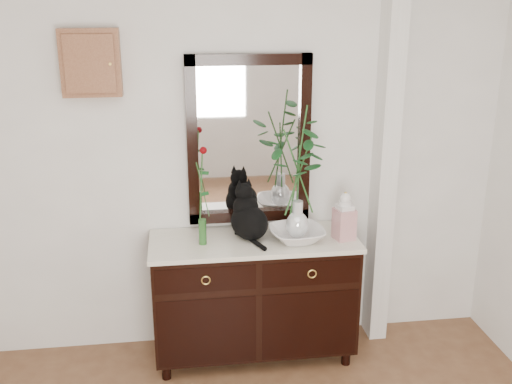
{
  "coord_description": "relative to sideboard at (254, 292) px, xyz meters",
  "views": [
    {
      "loc": [
        -0.36,
        -1.78,
        2.33
      ],
      "look_at": [
        0.1,
        1.63,
        1.2
      ],
      "focal_mm": 42.0,
      "sensor_mm": 36.0,
      "label": 1
    }
  ],
  "objects": [
    {
      "name": "wall_back",
      "position": [
        -0.1,
        0.25,
        0.88
      ],
      "size": [
        3.6,
        0.04,
        2.7
      ],
      "primitive_type": "cube",
      "color": "white",
      "rests_on": "ground"
    },
    {
      "name": "pilaster",
      "position": [
        0.9,
        0.17,
        0.88
      ],
      "size": [
        0.12,
        0.2,
        2.7
      ],
      "primitive_type": "cube",
      "color": "white",
      "rests_on": "ground"
    },
    {
      "name": "sideboard",
      "position": [
        0.0,
        0.0,
        0.0
      ],
      "size": [
        1.33,
        0.52,
        0.82
      ],
      "color": "black",
      "rests_on": "ground"
    },
    {
      "name": "wall_mirror",
      "position": [
        -0.0,
        0.24,
        0.97
      ],
      "size": [
        0.8,
        0.06,
        1.1
      ],
      "color": "black",
      "rests_on": "wall_back"
    },
    {
      "name": "key_cabinet",
      "position": [
        -0.95,
        0.21,
        1.48
      ],
      "size": [
        0.35,
        0.1,
        0.4
      ],
      "primitive_type": "cube",
      "color": "brown",
      "rests_on": "wall_back"
    },
    {
      "name": "cat",
      "position": [
        -0.03,
        0.02,
        0.55
      ],
      "size": [
        0.35,
        0.38,
        0.36
      ],
      "primitive_type": null,
      "rotation": [
        0.0,
        0.0,
        0.38
      ],
      "color": "black",
      "rests_on": "sideboard"
    },
    {
      "name": "lotus_bowl",
      "position": [
        0.27,
        -0.06,
        0.42
      ],
      "size": [
        0.38,
        0.38,
        0.08
      ],
      "primitive_type": "imported",
      "rotation": [
        0.0,
        0.0,
        0.11
      ],
      "color": "silver",
      "rests_on": "sideboard"
    },
    {
      "name": "vase_branches",
      "position": [
        0.27,
        -0.06,
        0.83
      ],
      "size": [
        0.52,
        0.52,
        0.86
      ],
      "primitive_type": null,
      "rotation": [
        0.0,
        0.0,
        0.32
      ],
      "color": "silver",
      "rests_on": "lotus_bowl"
    },
    {
      "name": "bud_vase_rose",
      "position": [
        -0.33,
        -0.03,
        0.7
      ],
      "size": [
        0.09,
        0.09,
        0.64
      ],
      "primitive_type": null,
      "rotation": [
        0.0,
        0.0,
        0.13
      ],
      "color": "#295F25",
      "rests_on": "sideboard"
    },
    {
      "name": "ginger_jar",
      "position": [
        0.57,
        -0.07,
        0.54
      ],
      "size": [
        0.14,
        0.14,
        0.32
      ],
      "primitive_type": null,
      "rotation": [
        0.0,
        0.0,
        0.24
      ],
      "color": "white",
      "rests_on": "sideboard"
    }
  ]
}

